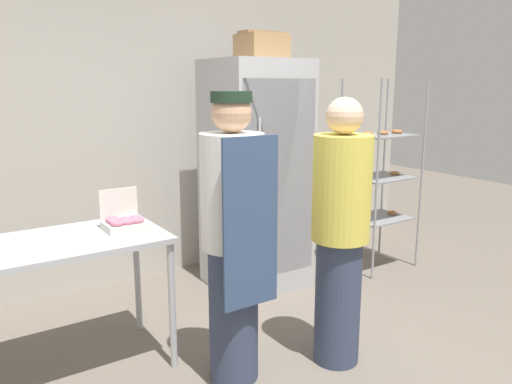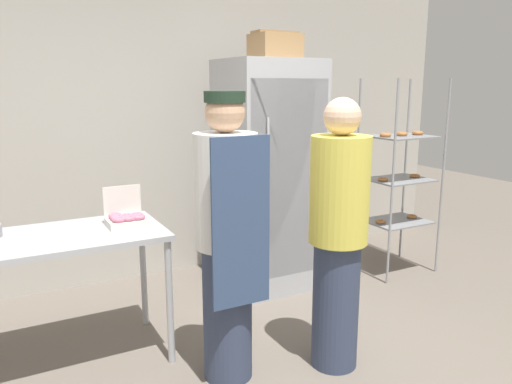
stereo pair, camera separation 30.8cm
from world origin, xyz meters
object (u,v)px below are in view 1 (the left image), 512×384
refrigerator (256,176)px  person_baker (233,237)px  donut_box (124,222)px  person_customer (340,233)px  baking_rack (380,175)px  cardboard_storage_box (262,46)px

refrigerator → person_baker: 1.50m
donut_box → person_customer: size_ratio=0.15×
person_customer → person_baker: bearing=163.1°
donut_box → baking_rack: bearing=5.8°
cardboard_storage_box → person_baker: size_ratio=0.22×
donut_box → cardboard_storage_box: 1.94m
donut_box → person_customer: 1.37m
person_customer → donut_box: bearing=143.0°
baking_rack → cardboard_storage_box: cardboard_storage_box is taller
cardboard_storage_box → refrigerator: bearing=-169.2°
refrigerator → baking_rack: 1.29m
refrigerator → person_customer: (-0.28, -1.37, -0.12)m
refrigerator → cardboard_storage_box: (0.06, 0.01, 1.10)m
baking_rack → person_customer: size_ratio=1.07×
refrigerator → baking_rack: (1.26, -0.28, -0.07)m
donut_box → person_customer: bearing=-37.0°
donut_box → cardboard_storage_box: bearing=21.2°
cardboard_storage_box → person_customer: 1.87m
person_baker → person_customer: size_ratio=1.02×
person_baker → person_customer: (0.66, -0.20, -0.04)m
cardboard_storage_box → person_baker: cardboard_storage_box is taller
baking_rack → cardboard_storage_box: bearing=166.4°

